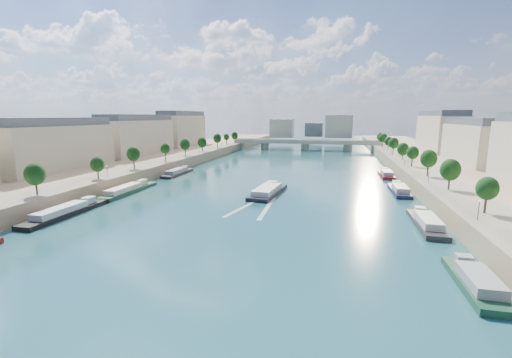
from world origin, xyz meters
The scene contains 17 objects.
ground centered at (0.00, 100.00, 0.00)m, with size 700.00×700.00×0.00m, color #0B2F33.
quay_left centered at (-72.00, 100.00, 2.50)m, with size 44.00×520.00×5.00m, color #9E8460.
quay_right centered at (72.00, 100.00, 2.50)m, with size 44.00×520.00×5.00m, color #9E8460.
pave_left centered at (-57.00, 100.00, 5.05)m, with size 14.00×520.00×0.10m, color gray.
pave_right centered at (57.00, 100.00, 5.05)m, with size 14.00×520.00×0.10m, color gray.
trees_left centered at (-55.00, 102.00, 10.48)m, with size 4.80×268.80×8.26m.
trees_right centered at (55.00, 110.00, 10.48)m, with size 4.80×268.80×8.26m.
lamps_left centered at (-52.50, 90.00, 7.78)m, with size 0.36×200.36×4.28m.
lamps_right centered at (52.50, 105.00, 7.78)m, with size 0.36×200.36×4.28m.
buildings_left centered at (-85.00, 112.00, 16.45)m, with size 16.00×226.00×23.20m.
buildings_right centered at (85.00, 112.00, 16.45)m, with size 16.00×226.00×23.20m.
skyline centered at (3.19, 319.52, 14.66)m, with size 79.00×42.00×22.00m.
bridge centered at (0.00, 236.40, 5.08)m, with size 112.00×12.00×8.15m.
tour_barge centered at (1.78, 79.96, 0.90)m, with size 9.55×25.70×3.59m.
wake centered at (1.78, 63.30, 0.02)m, with size 10.74×26.02×0.04m.
moored_barges_left centered at (-45.50, 58.51, 0.84)m, with size 5.00×121.38×3.60m.
moored_barges_right centered at (45.50, 56.22, 0.84)m, with size 5.00×158.63×3.60m.
Camera 1 is at (23.78, -30.92, 26.04)m, focal length 24.00 mm.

